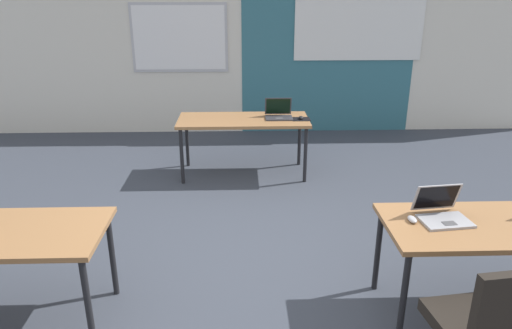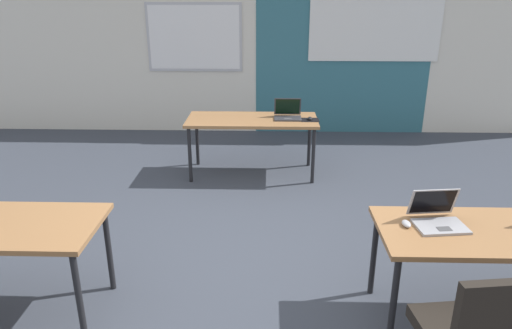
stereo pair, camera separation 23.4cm
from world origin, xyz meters
TOP-DOWN VIEW (x-y plane):
  - ground_plane at (0.00, 0.00)m, footprint 24.00×24.00m
  - back_wall_assembly at (0.04, 4.20)m, footprint 10.00×0.27m
  - desk_near_right at (1.75, -0.60)m, footprint 1.60×0.70m
  - desk_far_center at (0.00, 2.20)m, footprint 1.60×0.70m
  - laptop_near_right_inner at (1.36, -0.52)m, footprint 0.36×0.34m
  - mouse_near_right_inner at (1.14, -0.56)m, footprint 0.06×0.10m
  - laptop_far_right at (0.44, 2.24)m, footprint 0.33×0.28m
  - mousepad_far_right at (0.71, 2.15)m, footprint 0.22×0.19m
  - mouse_far_right at (0.71, 2.15)m, footprint 0.07×0.10m

SIDE VIEW (x-z plane):
  - ground_plane at x=0.00m, z-range 0.00..0.00m
  - desk_near_right at x=1.75m, z-range 0.30..1.02m
  - desk_far_center at x=0.00m, z-range 0.30..1.02m
  - mousepad_far_right at x=0.71m, z-range 0.72..0.72m
  - mouse_near_right_inner at x=1.14m, z-range 0.72..0.75m
  - mouse_far_right at x=0.71m, z-range 0.72..0.76m
  - laptop_near_right_inner at x=1.36m, z-range 0.66..0.88m
  - laptop_far_right at x=0.44m, z-range 0.65..0.89m
  - back_wall_assembly at x=0.04m, z-range 0.01..2.81m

